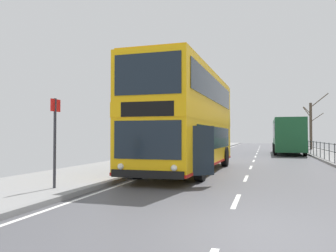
{
  "coord_description": "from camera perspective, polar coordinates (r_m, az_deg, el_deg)",
  "views": [
    {
      "loc": [
        0.7,
        -6.25,
        1.64
      ],
      "look_at": [
        -2.9,
        6.57,
        2.02
      ],
      "focal_mm": 36.81,
      "sensor_mm": 36.0,
      "label": 1
    }
  ],
  "objects": [
    {
      "name": "background_bus_far_lane",
      "position": [
        33.37,
        19.21,
        -1.43
      ],
      "size": [
        2.65,
        9.93,
        3.13
      ],
      "color": "#19512D",
      "rests_on": "ground"
    },
    {
      "name": "double_decker_bus_main",
      "position": [
        15.74,
        3.3,
        1.0
      ],
      "size": [
        3.24,
        10.68,
        4.53
      ],
      "color": "#F4B20F",
      "rests_on": "ground"
    },
    {
      "name": "pedestrian_railing_far_kerb",
      "position": [
        23.8,
        24.78,
        -3.37
      ],
      "size": [
        0.05,
        32.73,
        1.08
      ],
      "color": "#2D3338",
      "rests_on": "ground"
    },
    {
      "name": "bus_stop_sign_near",
      "position": [
        10.48,
        -18.21,
        -1.04
      ],
      "size": [
        0.08,
        0.44,
        2.59
      ],
      "color": "#2D2D33",
      "rests_on": "ground"
    },
    {
      "name": "ground",
      "position": [
        6.61,
        2.92,
        -15.69
      ],
      "size": [
        15.8,
        140.0,
        0.2
      ],
      "color": "#4B4B50"
    },
    {
      "name": "bare_tree_far_01",
      "position": [
        41.9,
        22.61,
        0.31
      ],
      "size": [
        2.61,
        1.95,
        6.23
      ],
      "color": "brown",
      "rests_on": "ground"
    }
  ]
}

